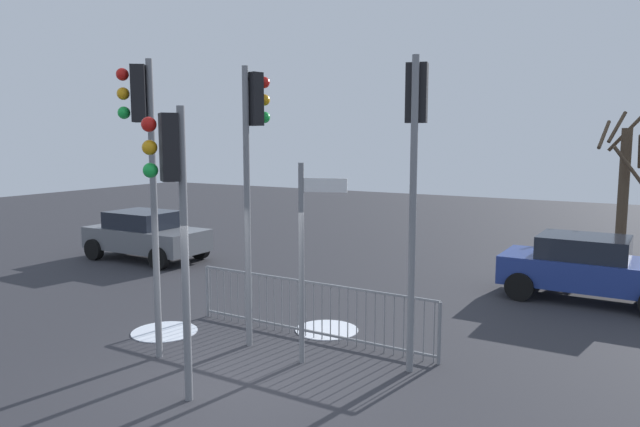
{
  "coord_description": "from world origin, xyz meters",
  "views": [
    {
      "loc": [
        5.39,
        -6.74,
        3.68
      ],
      "look_at": [
        -0.28,
        3.19,
        2.21
      ],
      "focal_mm": 33.03,
      "sensor_mm": 36.0,
      "label": 1
    }
  ],
  "objects": [
    {
      "name": "traffic_light_mid_right",
      "position": [
        2.16,
        1.87,
        3.59
      ],
      "size": [
        0.36,
        0.56,
        4.91
      ],
      "rotation": [
        0.0,
        0.0,
        0.22
      ],
      "color": "slate",
      "rests_on": "ground"
    },
    {
      "name": "bare_tree_centre",
      "position": [
        4.52,
        14.33,
        2.28
      ],
      "size": [
        1.39,
        1.4,
        4.58
      ],
      "color": "#473828",
      "rests_on": "ground"
    },
    {
      "name": "traffic_light_foreground_left",
      "position": [
        -0.24,
        -0.89,
        3.01
      ],
      "size": [
        0.45,
        0.48,
        4.11
      ],
      "rotation": [
        0.0,
        0.0,
        2.49
      ],
      "color": "slate",
      "rests_on": "ground"
    },
    {
      "name": "pedestrian_guard_railing",
      "position": [
        -0.0,
        2.32,
        0.55
      ],
      "size": [
        5.07,
        0.22,
        1.07
      ],
      "rotation": [
        0.0,
        0.0,
        -0.03
      ],
      "color": "slate",
      "rests_on": "ground"
    },
    {
      "name": "traffic_light_rear_right",
      "position": [
        -1.83,
        0.14,
        3.6
      ],
      "size": [
        0.49,
        0.44,
        4.93
      ],
      "rotation": [
        0.0,
        0.0,
        2.22
      ],
      "color": "slate",
      "rests_on": "ground"
    },
    {
      "name": "snow_patch_kerb",
      "position": [
        0.07,
        2.85,
        0.01
      ],
      "size": [
        1.22,
        1.22,
        0.01
      ],
      "primitive_type": "cylinder",
      "color": "white",
      "rests_on": "ground"
    },
    {
      "name": "snow_patch_island",
      "position": [
        -2.57,
        1.21,
        0.01
      ],
      "size": [
        1.24,
        1.24,
        0.01
      ],
      "primitive_type": "cylinder",
      "color": "silver",
      "rests_on": "ground"
    },
    {
      "name": "ground_plane",
      "position": [
        0.0,
        0.0,
        0.0
      ],
      "size": [
        60.0,
        60.0,
        0.0
      ],
      "primitive_type": "plane",
      "color": "#2D2D33"
    },
    {
      "name": "car_blue_mid",
      "position": [
        4.19,
        7.68,
        0.77
      ],
      "size": [
        3.84,
        1.99,
        1.47
      ],
      "rotation": [
        0.0,
        0.0,
        -0.02
      ],
      "color": "navy",
      "rests_on": "ground"
    },
    {
      "name": "direction_sign_post",
      "position": [
        0.56,
        1.23,
        1.84
      ],
      "size": [
        0.76,
        0.27,
        3.29
      ],
      "rotation": [
        0.0,
        0.0,
        0.29
      ],
      "color": "slate",
      "rests_on": "ground"
    },
    {
      "name": "traffic_light_foreground_right",
      "position": [
        -0.7,
        1.58,
        3.57
      ],
      "size": [
        0.37,
        0.56,
        4.89
      ],
      "rotation": [
        0.0,
        0.0,
        6.02
      ],
      "color": "slate",
      "rests_on": "ground"
    },
    {
      "name": "car_grey_trailing",
      "position": [
        -7.95,
        5.95,
        0.77
      ],
      "size": [
        3.81,
        1.94,
        1.47
      ],
      "rotation": [
        0.0,
        0.0,
        -0.01
      ],
      "color": "slate",
      "rests_on": "ground"
    }
  ]
}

